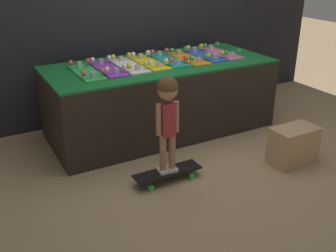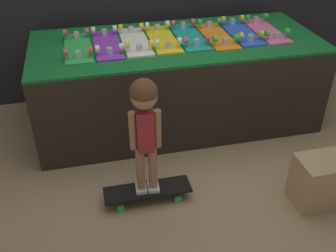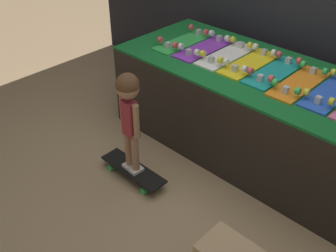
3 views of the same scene
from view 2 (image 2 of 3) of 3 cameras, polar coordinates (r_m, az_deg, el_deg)
The scene contains 13 objects.
ground_plane at distance 3.16m, azimuth 4.05°, elevation -5.15°, with size 16.00×16.00×0.00m, color #9E7F5B.
display_rack at distance 3.49m, azimuth 1.21°, elevation 6.42°, with size 2.39×1.01×0.77m.
skateboard_green_on_rack at distance 3.23m, azimuth -12.94°, elevation 11.14°, with size 0.21×0.63×0.09m.
skateboard_purple_on_rack at distance 3.25m, azimuth -8.84°, elevation 11.73°, with size 0.21×0.63×0.09m.
skateboard_white_on_rack at distance 3.28m, azimuth -4.80°, elevation 12.25°, with size 0.21×0.63×0.09m.
skateboard_yellow_on_rack at distance 3.32m, azimuth -0.81°, elevation 12.64°, with size 0.21×0.63×0.09m.
skateboard_teal_on_rack at distance 3.38m, azimuth 3.10°, elevation 12.93°, with size 0.21×0.63×0.09m.
skateboard_orange_on_rack at distance 3.42m, azimuth 7.05°, elevation 12.98°, with size 0.21×0.63×0.09m.
skateboard_blue_on_rack at distance 3.53m, azimuth 10.51°, elevation 13.32°, with size 0.21×0.63×0.09m.
skateboard_pink_on_rack at distance 3.62m, azimuth 13.97°, elevation 13.43°, with size 0.21×0.63×0.09m.
skateboard_on_floor at distance 2.79m, azimuth -2.99°, elevation -9.41°, with size 0.61×0.18×0.09m.
child at distance 2.41m, azimuth -3.41°, elevation 1.35°, with size 0.20×0.17×0.85m.
storage_box at distance 2.92m, azimuth 21.93°, elevation -7.29°, with size 0.43×0.26×0.36m.
Camera 2 is at (-0.78, -2.35, 1.96)m, focal length 42.00 mm.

